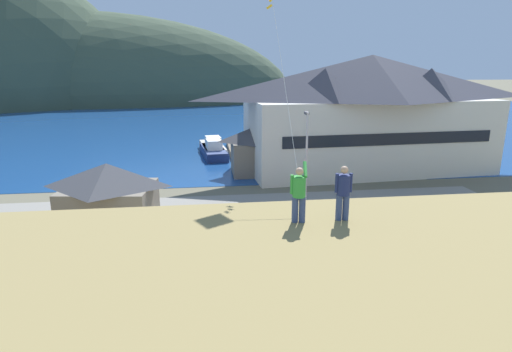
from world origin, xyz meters
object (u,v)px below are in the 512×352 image
at_px(moored_boat_inner_slip, 213,147).
at_px(harbor_lodge, 370,111).
at_px(moored_boat_outer_mooring, 270,147).
at_px(parked_car_corner_spot, 171,272).
at_px(parked_car_mid_row_center, 481,211).
at_px(wharf_dock, 241,149).
at_px(parked_car_front_row_silver, 355,266).
at_px(parked_car_back_row_left, 304,223).
at_px(person_companion, 343,191).
at_px(storage_shed_waterside, 261,148).
at_px(parking_light_pole, 306,155).
at_px(parked_car_front_row_end, 376,216).
at_px(storage_shed_near_lot, 110,204).
at_px(person_kite_flyer, 299,193).
at_px(parked_car_mid_row_near, 441,254).
at_px(moored_boat_wharfside, 214,151).

bearing_deg(moored_boat_inner_slip, harbor_lodge, -35.10).
bearing_deg(moored_boat_outer_mooring, parked_car_corner_spot, -107.23).
bearing_deg(moored_boat_outer_mooring, parked_car_mid_row_center, -68.85).
xyz_separation_m(wharf_dock, parked_car_front_row_silver, (2.49, -34.17, 0.71)).
distance_m(parked_car_corner_spot, parked_car_back_row_left, 9.67).
relative_size(parked_car_corner_spot, person_companion, 2.42).
distance_m(parked_car_corner_spot, person_companion, 10.71).
distance_m(harbor_lodge, storage_shed_waterside, 11.74).
height_order(parked_car_mid_row_center, parking_light_pole, parking_light_pole).
xyz_separation_m(parked_car_back_row_left, person_companion, (-1.89, -12.25, 5.84)).
height_order(moored_boat_inner_slip, parked_car_front_row_end, moored_boat_inner_slip).
xyz_separation_m(moored_boat_inner_slip, parked_car_mid_row_center, (17.54, -27.41, 0.34)).
bearing_deg(parking_light_pole, moored_boat_inner_slip, 105.36).
relative_size(parked_car_corner_spot, parked_car_front_row_silver, 0.98).
xyz_separation_m(moored_boat_inner_slip, parked_car_corner_spot, (-2.92, -33.68, 0.34)).
distance_m(storage_shed_near_lot, person_kite_flyer, 16.02).
distance_m(harbor_lodge, parked_car_front_row_end, 18.08).
distance_m(wharf_dock, parking_light_pole, 23.43).
bearing_deg(storage_shed_near_lot, parked_car_mid_row_near, -18.19).
height_order(wharf_dock, parked_car_mid_row_near, parked_car_mid_row_near).
bearing_deg(harbor_lodge, person_kite_flyer, -115.79).
relative_size(storage_shed_near_lot, parked_car_back_row_left, 1.38).
bearing_deg(storage_shed_waterside, moored_boat_outer_mooring, 75.33).
height_order(moored_boat_wharfside, parked_car_front_row_end, moored_boat_wharfside).
bearing_deg(parked_car_back_row_left, person_kite_flyer, -105.07).
distance_m(moored_boat_inner_slip, parked_car_mid_row_near, 35.22).
distance_m(moored_boat_inner_slip, parked_car_back_row_left, 28.55).
bearing_deg(moored_boat_outer_mooring, parked_car_mid_row_near, -83.26).
xyz_separation_m(parked_car_mid_row_near, person_kite_flyer, (-9.44, -6.95, 5.85)).
height_order(wharf_dock, parked_car_corner_spot, parked_car_corner_spot).
relative_size(harbor_lodge, parking_light_pole, 3.62).
bearing_deg(harbor_lodge, person_companion, -113.52).
distance_m(storage_shed_waterside, person_companion, 29.86).
xyz_separation_m(harbor_lodge, parked_car_corner_spot, (-18.74, -22.57, -5.17)).
bearing_deg(moored_boat_wharfside, parked_car_back_row_left, -79.13).
distance_m(parked_car_mid_row_near, parked_car_mid_row_center, 8.80).
distance_m(moored_boat_wharfside, person_companion, 38.59).
distance_m(moored_boat_wharfside, parked_car_mid_row_near, 32.96).
distance_m(harbor_lodge, parked_car_mid_row_center, 17.19).
distance_m(storage_shed_near_lot, parked_car_mid_row_center, 24.47).
xyz_separation_m(parked_car_front_row_silver, person_kite_flyer, (-4.44, -6.17, 5.85)).
xyz_separation_m(storage_shed_waterside, person_kite_flyer, (-2.97, -29.53, 4.30)).
relative_size(storage_shed_near_lot, wharf_dock, 0.58).
distance_m(storage_shed_near_lot, moored_boat_inner_slip, 28.42).
bearing_deg(harbor_lodge, storage_shed_waterside, 178.61).
bearing_deg(parked_car_mid_row_center, moored_boat_inner_slip, 122.62).
height_order(parked_car_mid_row_near, parked_car_mid_row_center, same).
bearing_deg(parked_car_front_row_silver, person_kite_flyer, -125.71).
bearing_deg(parked_car_mid_row_near, parked_car_mid_row_center, 43.05).
height_order(storage_shed_near_lot, person_kite_flyer, person_kite_flyer).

